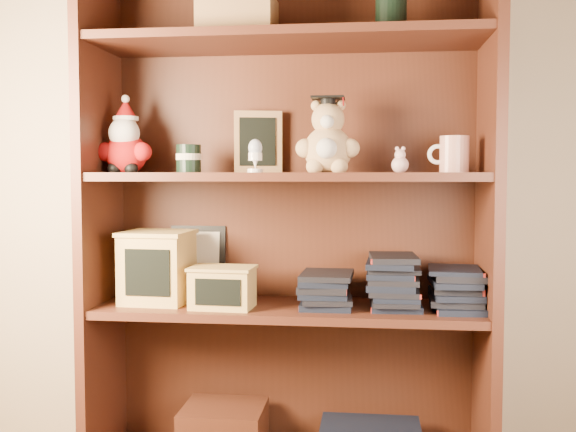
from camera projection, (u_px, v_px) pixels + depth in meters
The scene contains 16 objects.
bookcase at pixel (289, 228), 2.07m from camera, with size 1.20×0.35×1.60m.
shelf_lower at pixel (288, 309), 2.03m from camera, with size 1.14×0.33×0.02m.
shelf_upper at pixel (288, 177), 2.01m from camera, with size 1.14×0.33×0.02m.
santa_plush at pixel (125, 143), 2.05m from camera, with size 0.17×0.13×0.25m.
teachers_tin at pixel (189, 158), 2.04m from camera, with size 0.08×0.08×0.08m.
chalkboard_plaque at pixel (258, 143), 2.13m from camera, with size 0.15×0.10×0.19m.
egg_cup at pixel (255, 155), 1.94m from camera, with size 0.05×0.05×0.10m.
grad_teddy_bear at pixel (328, 143), 1.98m from camera, with size 0.19×0.16×0.23m.
pink_figurine at pixel (400, 162), 1.97m from camera, with size 0.05×0.05×0.08m.
teacher_mug at pixel (453, 154), 1.95m from camera, with size 0.12×0.08×0.11m.
certificate_frame at pixel (198, 260), 2.20m from camera, with size 0.18×0.05×0.23m.
treats_box at pixel (158, 266), 2.07m from camera, with size 0.21×0.21×0.22m.
pencils_box at pixel (222, 287), 1.98m from camera, with size 0.19×0.14×0.12m.
book_stack_left at pixel (326, 290), 2.01m from camera, with size 0.14×0.20×0.10m.
book_stack_mid at pixel (393, 281), 1.99m from camera, with size 0.14×0.20×0.16m.
book_stack_right at pixel (457, 290), 1.97m from camera, with size 0.14×0.20×0.11m.
Camera 1 is at (0.12, -0.69, 0.95)m, focal length 42.00 mm.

